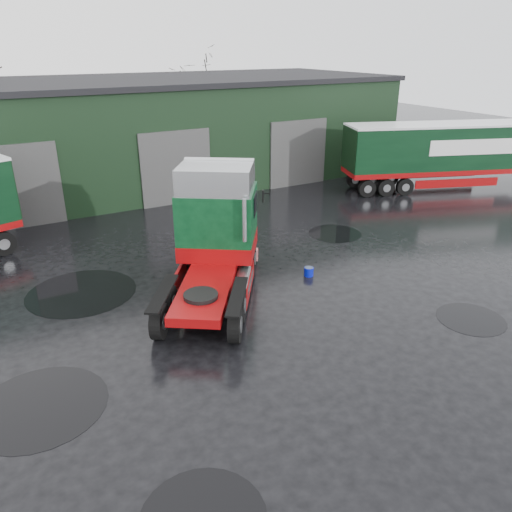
{
  "coord_description": "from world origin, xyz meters",
  "views": [
    {
      "loc": [
        -7.47,
        -11.56,
        8.27
      ],
      "look_at": [
        0.11,
        1.8,
        1.7
      ],
      "focal_mm": 35.0,
      "sensor_mm": 36.0,
      "label": 1
    }
  ],
  "objects": [
    {
      "name": "tree_back_b",
      "position": [
        10.0,
        30.0,
        3.75
      ],
      "size": [
        4.4,
        4.4,
        7.5
      ],
      "primitive_type": null,
      "color": "black",
      "rests_on": "ground"
    },
    {
      "name": "wash_bucket",
      "position": [
        2.88,
        2.58,
        0.17
      ],
      "size": [
        0.37,
        0.37,
        0.34
      ],
      "primitive_type": "cylinder",
      "rotation": [
        0.0,
        0.0,
        -0.02
      ],
      "color": "#0812AF",
      "rests_on": "ground"
    },
    {
      "name": "lorry_right",
      "position": [
        17.0,
        9.0,
        1.98
      ],
      "size": [
        15.06,
        7.69,
        3.97
      ],
      "primitive_type": null,
      "rotation": [
        0.0,
        0.0,
        -1.93
      ],
      "color": "silver",
      "rests_on": "ground"
    },
    {
      "name": "puddle_2",
      "position": [
        -7.25,
        -0.34,
        0.0
      ],
      "size": [
        3.29,
        3.29,
        0.01
      ],
      "primitive_type": "cylinder",
      "color": "black",
      "rests_on": "ground"
    },
    {
      "name": "puddle_1",
      "position": [
        6.64,
        5.77,
        0.0
      ],
      "size": [
        2.46,
        2.46,
        0.01
      ],
      "primitive_type": "cylinder",
      "color": "black",
      "rests_on": "ground"
    },
    {
      "name": "hero_tractor",
      "position": [
        -1.23,
        2.61,
        2.21
      ],
      "size": [
        6.5,
        7.57,
        4.42
      ],
      "primitive_type": null,
      "rotation": [
        0.0,
        0.0,
        -0.6
      ],
      "color": "#0A391B",
      "rests_on": "ground"
    },
    {
      "name": "puddle_3",
      "position": [
        5.58,
        -2.74,
        0.0
      ],
      "size": [
        2.18,
        2.18,
        0.01
      ],
      "primitive_type": "cylinder",
      "color": "black",
      "rests_on": "ground"
    },
    {
      "name": "puddle_4",
      "position": [
        -5.05,
        5.46,
        0.0
      ],
      "size": [
        3.85,
        3.85,
        0.01
      ],
      "primitive_type": "cylinder",
      "color": "black",
      "rests_on": "ground"
    },
    {
      "name": "ground",
      "position": [
        0.0,
        0.0,
        0.0
      ],
      "size": [
        100.0,
        100.0,
        0.0
      ],
      "primitive_type": "plane",
      "color": "black"
    },
    {
      "name": "warehouse",
      "position": [
        2.0,
        20.0,
        3.16
      ],
      "size": [
        32.4,
        12.4,
        6.3
      ],
      "color": "black",
      "rests_on": "ground"
    }
  ]
}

